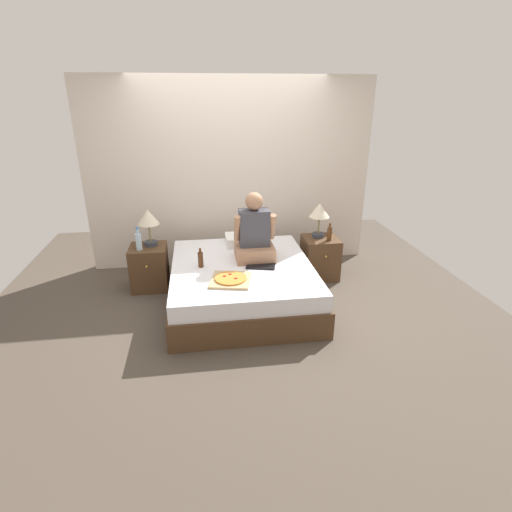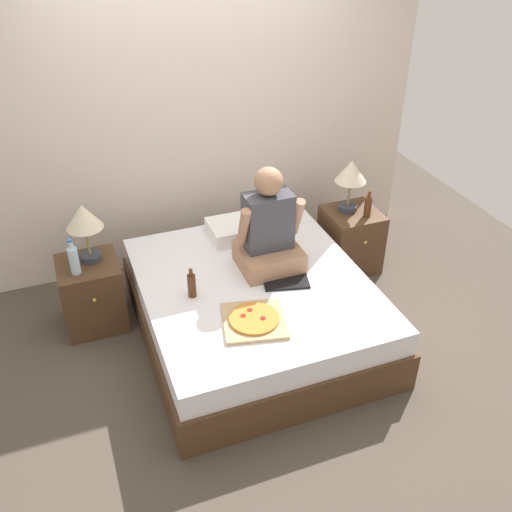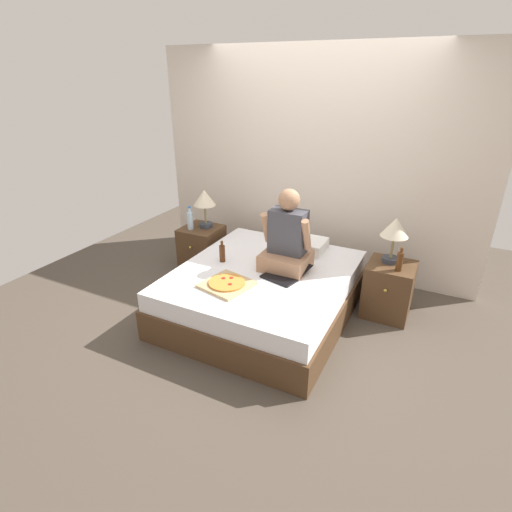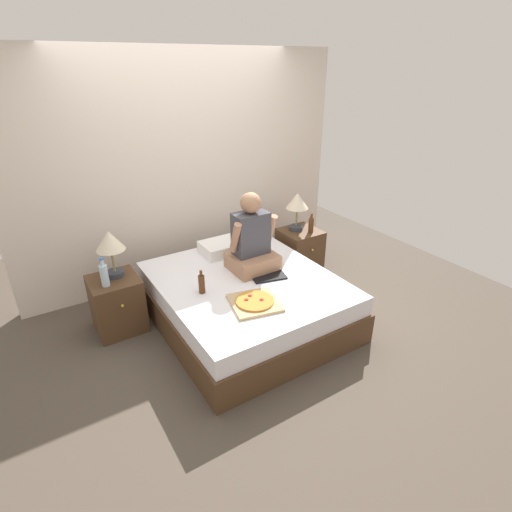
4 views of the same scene
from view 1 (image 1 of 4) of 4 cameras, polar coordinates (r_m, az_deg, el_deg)
ground_plane at (r=4.73m, az=-1.98°, el=-6.52°), size 5.83×5.83×0.00m
wall_back at (r=5.52m, az=-3.66°, el=11.50°), size 3.83×0.12×2.50m
bed at (r=4.62m, az=-2.02°, el=-3.94°), size 1.61×1.84×0.48m
nightstand_left at (r=5.13m, az=-14.97°, el=-1.54°), size 0.44×0.47×0.54m
lamp_on_left_nightstand at (r=4.97m, az=-15.13°, el=5.03°), size 0.26×0.26×0.45m
water_bottle at (r=4.92m, az=-16.43°, el=2.07°), size 0.07×0.07×0.28m
nightstand_right at (r=5.31m, az=9.13°, el=-0.21°), size 0.44×0.47×0.54m
lamp_on_right_nightstand at (r=5.15m, az=9.05°, el=6.13°), size 0.26×0.26×0.45m
beer_bottle at (r=5.12m, az=10.45°, el=3.21°), size 0.06×0.06×0.23m
pillow at (r=5.10m, az=-1.39°, el=2.36°), size 0.52×0.34×0.12m
person_seated at (r=4.58m, az=-0.23°, el=3.01°), size 0.47×0.40×0.78m
laptop at (r=4.53m, az=0.78°, el=-0.83°), size 0.41×0.48×0.07m
pizza_box at (r=4.12m, az=-3.63°, el=-3.37°), size 0.48×0.48×0.04m
beer_bottle_on_bed at (r=4.45m, az=-7.92°, el=-0.46°), size 0.06×0.06×0.22m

